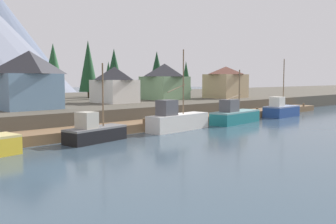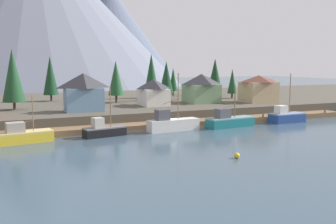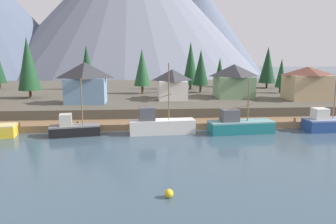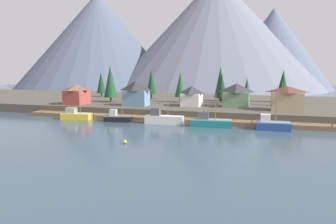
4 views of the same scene
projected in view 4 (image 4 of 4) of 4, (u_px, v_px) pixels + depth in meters
name	position (u px, v px, depth m)	size (l,w,h in m)	color
ground_plane	(186.00, 114.00, 91.05)	(400.00, 400.00, 1.00)	#384C5B
dock	(169.00, 120.00, 73.85)	(80.00, 4.00, 1.60)	brown
shoreline_bank	(194.00, 104.00, 102.17)	(400.00, 56.00, 2.50)	#4C473D
mountain_west_peak	(98.00, 41.00, 219.94)	(117.39, 117.39, 68.05)	#4C566B
mountain_central_peak	(216.00, 33.00, 210.13)	(148.03, 148.03, 77.78)	slate
mountain_east_peak	(272.00, 49.00, 201.69)	(78.30, 78.30, 54.15)	slate
fishing_boat_yellow	(76.00, 115.00, 76.91)	(7.89, 3.70, 6.82)	gold
fishing_boat_black	(117.00, 118.00, 73.68)	(6.94, 3.37, 7.80)	black
fishing_boat_white	(163.00, 119.00, 70.43)	(9.24, 2.96, 9.80)	silver
fishing_boat_teal	(210.00, 122.00, 66.84)	(9.33, 3.70, 7.51)	#196B70
fishing_boat_blue	(272.00, 125.00, 63.26)	(7.10, 3.21, 9.51)	navy
house_red	(77.00, 94.00, 89.26)	(6.07, 6.56, 6.00)	#9E4238
house_blue	(136.00, 93.00, 85.51)	(7.21, 4.55, 7.13)	#6689A8
house_tan	(287.00, 98.00, 75.09)	(7.76, 6.18, 6.17)	tan
house_white	(192.00, 96.00, 84.90)	(5.55, 6.62, 5.65)	silver
house_green	(236.00, 95.00, 82.69)	(7.22, 6.89, 6.52)	#6B8E66
conifer_near_left	(151.00, 82.00, 107.27)	(3.55, 3.55, 10.61)	#4C3823
conifer_near_right	(282.00, 91.00, 84.79)	(2.41, 2.41, 7.52)	#4C3823
conifer_mid_left	(220.00, 82.00, 98.58)	(3.79, 3.79, 11.39)	#4C3823
conifer_mid_right	(101.00, 82.00, 115.50)	(3.42, 3.42, 9.56)	#4C3823
conifer_back_left	(110.00, 81.00, 95.47)	(4.22, 4.22, 11.72)	#4C3823
conifer_back_right	(283.00, 84.00, 94.11)	(4.04, 4.04, 10.26)	#4C3823
conifer_centre	(180.00, 85.00, 94.56)	(3.56, 3.56, 9.51)	#4C3823
conifer_far_left	(222.00, 85.00, 91.83)	(3.50, 3.50, 9.43)	#4C3823
conifer_far_right	(247.00, 87.00, 101.12)	(2.50, 2.50, 7.65)	#4C3823
channel_buoy	(125.00, 142.00, 51.40)	(0.70, 0.70, 0.70)	gold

